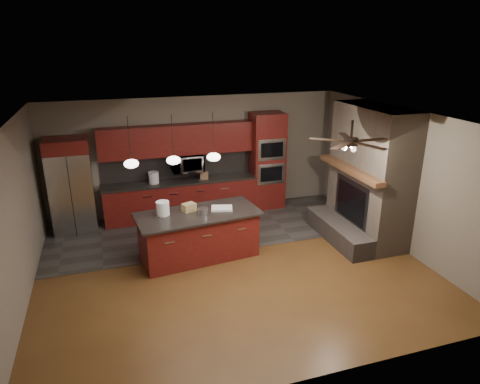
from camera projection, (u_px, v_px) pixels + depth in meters
name	position (u px, v px, depth m)	size (l,w,h in m)	color
ground	(233.00, 266.00, 8.05)	(7.00, 7.00, 0.00)	brown
ceiling	(232.00, 118.00, 7.10)	(7.00, 6.00, 0.02)	white
back_wall	(196.00, 155.00, 10.26)	(7.00, 0.02, 2.80)	#71685B
right_wall	(399.00, 178.00, 8.57)	(0.02, 6.00, 2.80)	#71685B
left_wall	(15.00, 221.00, 6.57)	(0.02, 6.00, 2.80)	#71685B
slate_tile_patch	(210.00, 228.00, 9.66)	(7.00, 2.40, 0.01)	#383532
fireplace_column	(367.00, 179.00, 8.83)	(1.30, 2.10, 2.80)	#726251
back_cabinetry	(180.00, 180.00, 10.07)	(3.59, 0.64, 2.20)	maroon
oven_tower	(267.00, 161.00, 10.54)	(0.80, 0.63, 2.38)	maroon
microwave	(187.00, 163.00, 9.99)	(0.73, 0.41, 0.50)	silver
refrigerator	(71.00, 186.00, 9.23)	(0.90, 0.75, 2.09)	silver
kitchen_island	(199.00, 235.00, 8.27)	(2.43, 1.32, 0.92)	maroon
white_bucket	(163.00, 208.00, 7.99)	(0.25, 0.25, 0.26)	white
paint_can	(203.00, 212.00, 8.01)	(0.19, 0.19, 0.13)	#A6A5AA
paint_tray	(222.00, 208.00, 8.29)	(0.40, 0.28, 0.04)	white
cardboard_box	(189.00, 207.00, 8.18)	(0.24, 0.18, 0.15)	#A68855
counter_bucket	(154.00, 178.00, 9.81)	(0.23, 0.23, 0.27)	silver
counter_box	(204.00, 175.00, 10.11)	(0.17, 0.13, 0.19)	#8E6649
pendant_left	(131.00, 164.00, 7.54)	(0.26, 0.26, 0.92)	black
pendant_center	(174.00, 160.00, 7.75)	(0.26, 0.26, 0.92)	black
pendant_right	(214.00, 157.00, 7.97)	(0.26, 0.26, 0.92)	black
ceiling_fan	(351.00, 141.00, 7.01)	(1.27, 1.33, 0.41)	black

